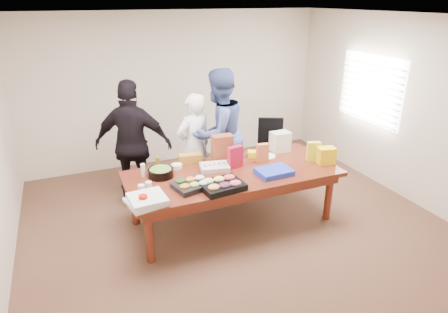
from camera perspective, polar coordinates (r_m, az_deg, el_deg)
name	(u,v)px	position (r m, az deg, el deg)	size (l,w,h in m)	color
floor	(232,221)	(5.51, 1.24, -9.46)	(5.50, 5.00, 0.02)	#47301E
ceiling	(234,15)	(4.69, 1.53, 20.07)	(5.50, 5.00, 0.02)	white
wall_back	(177,89)	(7.21, -6.90, 9.80)	(5.50, 0.04, 2.70)	beige
wall_front	(375,229)	(3.04, 21.30, -9.91)	(5.50, 0.04, 2.70)	beige
wall_right	(398,107)	(6.52, 24.17, 6.67)	(0.04, 5.00, 2.70)	beige
window_panel	(370,89)	(6.88, 20.63, 9.22)	(0.03, 1.40, 1.10)	white
window_blinds	(368,89)	(6.85, 20.38, 9.21)	(0.04, 1.36, 1.00)	beige
conference_table	(233,197)	(5.32, 1.27, -5.93)	(2.80, 1.20, 0.75)	#4C1C0F
office_chair	(275,152)	(6.56, 7.44, 0.67)	(0.50, 0.50, 0.99)	black
person_center	(194,146)	(5.87, -4.36, 1.49)	(0.59, 0.39, 1.63)	white
person_right	(219,133)	(5.91, -0.78, 3.43)	(0.95, 0.74, 1.96)	#40528A
person_left	(133,145)	(5.69, -13.14, 1.64)	(1.10, 0.46, 1.88)	black
veggie_tray	(192,185)	(4.73, -4.65, -4.22)	(0.44, 0.35, 0.07)	black
fruit_tray	(222,186)	(4.70, -0.33, -4.31)	(0.50, 0.39, 0.08)	black
sheet_cake	(215,167)	(5.21, -1.39, -1.56)	(0.38, 0.28, 0.07)	silver
salad_bowl	(161,173)	(5.07, -9.26, -2.36)	(0.33, 0.33, 0.11)	black
chip_bag_blue	(274,172)	(5.12, 7.32, -2.21)	(0.44, 0.33, 0.07)	#1D37BB
chip_bag_red	(235,157)	(5.23, 1.65, -0.09)	(0.21, 0.08, 0.30)	#A80F2A
chip_bag_yellow	(313,151)	(5.60, 12.97, 0.74)	(0.19, 0.07, 0.28)	yellow
chip_bag_orange	(262,153)	(5.45, 5.64, 0.54)	(0.17, 0.07, 0.26)	orange
mayo_jar	(220,156)	(5.48, -0.58, 0.13)	(0.09, 0.09, 0.15)	white
mustard_bottle	(238,154)	(5.54, 2.08, 0.42)	(0.05, 0.05, 0.15)	#EFFF25
dressing_bottle	(158,164)	(5.23, -9.59, -1.07)	(0.06, 0.06, 0.19)	brown
ranch_bottle	(143,170)	(5.09, -11.75, -2.00)	(0.06, 0.06, 0.18)	silver
banana_bunch	(256,154)	(5.65, 4.72, 0.38)	(0.24, 0.14, 0.08)	yellow
bread_loaf	(190,158)	(5.44, -4.98, -0.26)	(0.31, 0.14, 0.13)	#A27723
kraft_bag	(222,148)	(5.44, -0.27, 1.24)	(0.29, 0.17, 0.38)	brown
red_cup	(143,200)	(4.41, -11.75, -6.32)	(0.10, 0.10, 0.13)	#BA1500
clear_cup_a	(141,189)	(4.69, -12.00, -4.67)	(0.08, 0.08, 0.11)	white
clear_cup_b	(149,186)	(4.74, -10.98, -4.26)	(0.08, 0.08, 0.11)	silver
pizza_box_lower	(146,202)	(4.46, -11.42, -6.56)	(0.39, 0.39, 0.05)	beige
pizza_box_upper	(147,198)	(4.44, -11.17, -6.03)	(0.39, 0.39, 0.05)	silver
plate_a	(266,156)	(5.67, 6.17, 0.07)	(0.27, 0.27, 0.02)	white
plate_b	(276,148)	(5.98, 7.58, 1.20)	(0.22, 0.22, 0.01)	silver
dip_bowl_a	(256,154)	(5.69, 4.75, 0.40)	(0.14, 0.14, 0.06)	silver
dip_bowl_b	(177,166)	(5.29, -6.95, -1.43)	(0.14, 0.14, 0.06)	white
grocery_bag_white	(280,142)	(5.86, 8.23, 2.18)	(0.28, 0.20, 0.30)	silver
grocery_bag_yellow	(326,156)	(5.55, 14.73, 0.12)	(0.23, 0.16, 0.23)	yellow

